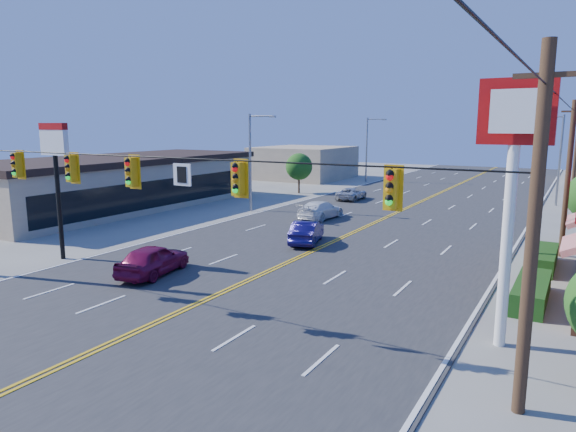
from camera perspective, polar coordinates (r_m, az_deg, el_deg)
The scene contains 18 objects.
ground at distance 19.74m, azimuth -13.76°, elevation -11.30°, with size 160.00×160.00×0.00m, color gray.
road at distance 36.26m, azimuth 8.57°, elevation -1.28°, with size 20.00×120.00×0.06m, color #2D2D30.
signal_span at distance 18.64m, azimuth -14.65°, elevation 2.93°, with size 24.32×0.34×9.00m.
kfc_pylon at distance 17.28m, azimuth 23.74°, elevation 5.73°, with size 2.20×0.36×8.50m.
strip_mall at distance 47.03m, azimuth -18.18°, elevation 3.66°, with size 10.40×26.40×4.40m.
pizza_hut_sign at distance 29.48m, azimuth -24.41°, elevation 5.46°, with size 1.90×0.30×6.85m.
streetlight_se at distance 27.34m, azimuth 25.50°, elevation 3.68°, with size 2.55×0.25×8.00m.
streetlight_ne at distance 51.25m, azimuth 27.79°, elevation 6.04°, with size 2.55×0.25×8.00m.
streetlight_sw at distance 42.47m, azimuth -4.00°, elevation 6.57°, with size 2.55×0.25×8.00m.
streetlight_nw at distance 65.62m, azimuth 8.91°, elevation 7.70°, with size 2.55×0.25×8.00m.
utility_pole_near at distance 31.28m, azimuth 28.64°, elevation 3.53°, with size 0.28×0.28×8.40m, color #47301E.
utility_pole_mid at distance 49.23m, azimuth 29.29°, elevation 5.42°, with size 0.28×0.28×8.40m, color #47301E.
tree_west at distance 53.96m, azimuth 1.23°, elevation 5.50°, with size 2.80×2.80×4.20m.
bld_west_far at distance 69.61m, azimuth 1.74°, elevation 5.96°, with size 11.00×12.00×4.20m, color tan.
car_magenta at distance 25.32m, azimuth -14.75°, elevation -4.82°, with size 1.73×4.30×1.46m, color maroon.
car_blue at distance 31.00m, azimuth 2.10°, elevation -1.87°, with size 1.45×4.15×1.37m, color #150E55.
car_white at distance 39.09m, azimuth 3.65°, elevation 0.61°, with size 1.90×4.68×1.36m, color white.
car_silver at distance 49.33m, azimuth 7.08°, elevation 2.41°, with size 1.92×4.16×1.16m, color silver.
Camera 1 is at (12.91, -13.14, 7.10)m, focal length 32.00 mm.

